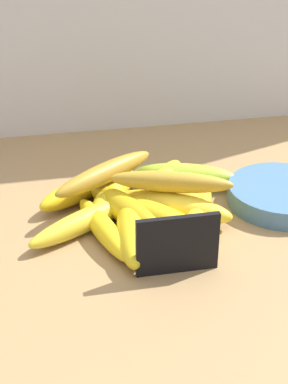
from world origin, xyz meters
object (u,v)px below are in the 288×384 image
(banana_2, at_px, (187,199))
(banana_3, at_px, (197,218))
(banana_1, at_px, (82,189))
(banana_7, at_px, (104,229))
(chalkboard_sign, at_px, (177,247))
(fruit_bowl, at_px, (282,195))
(banana_4, at_px, (131,231))
(banana_0, at_px, (126,210))
(banana_12, at_px, (171,182))
(banana_10, at_px, (164,221))
(banana_6, at_px, (174,207))
(banana_11, at_px, (161,187))
(banana_9, at_px, (185,176))
(banana_13, at_px, (105,173))
(banana_5, at_px, (85,221))
(banana_8, at_px, (113,192))

(banana_2, distance_m, banana_3, 0.06)
(banana_1, bearing_deg, banana_7, -81.62)
(chalkboard_sign, xyz_separation_m, fruit_bowl, (0.21, 0.14, -0.02))
(banana_1, bearing_deg, banana_4, -69.12)
(fruit_bowl, distance_m, banana_1, 0.32)
(banana_0, xyz_separation_m, banana_12, (0.07, 0.01, 0.04))
(chalkboard_sign, height_order, banana_10, chalkboard_sign)
(banana_6, xyz_separation_m, banana_12, (-0.00, 0.01, 0.04))
(chalkboard_sign, xyz_separation_m, banana_11, (0.02, 0.20, -0.02))
(banana_0, distance_m, banana_4, 0.06)
(banana_9, bearing_deg, banana_3, -96.89)
(banana_1, bearing_deg, banana_13, -32.73)
(banana_6, relative_size, banana_13, 0.91)
(fruit_bowl, bearing_deg, banana_9, 149.81)
(banana_1, bearing_deg, banana_5, -94.05)
(banana_0, bearing_deg, banana_8, 98.91)
(banana_1, xyz_separation_m, banana_6, (0.13, -0.09, 0.00))
(banana_6, height_order, banana_10, banana_10)
(chalkboard_sign, bearing_deg, banana_13, 108.72)
(banana_9, bearing_deg, banana_1, -178.46)
(chalkboard_sign, relative_size, banana_1, 0.64)
(banana_2, relative_size, banana_13, 1.05)
(banana_0, xyz_separation_m, banana_13, (-0.02, 0.06, 0.03))
(banana_1, bearing_deg, banana_0, -55.66)
(banana_1, xyz_separation_m, banana_7, (0.02, -0.12, -0.00))
(banana_1, xyz_separation_m, banana_5, (-0.01, -0.09, -0.00))
(banana_5, xyz_separation_m, banana_11, (0.13, 0.07, 0.00))
(fruit_bowl, relative_size, banana_1, 1.01)
(banana_7, height_order, banana_12, banana_12)
(fruit_bowl, height_order, banana_8, banana_8)
(banana_6, relative_size, banana_10, 1.02)
(chalkboard_sign, relative_size, banana_13, 0.55)
(banana_0, xyz_separation_m, banana_2, (0.10, 0.02, -0.00))
(banana_4, height_order, banana_5, banana_4)
(banana_2, bearing_deg, banana_1, 157.86)
(fruit_bowl, distance_m, banana_4, 0.26)
(banana_10, distance_m, banana_11, 0.11)
(chalkboard_sign, bearing_deg, banana_6, 77.57)
(banana_6, bearing_deg, banana_12, 105.04)
(fruit_bowl, bearing_deg, banana_5, -176.56)
(banana_11, bearing_deg, banana_0, -137.75)
(banana_4, bearing_deg, banana_13, 99.06)
(banana_7, relative_size, banana_13, 0.90)
(banana_12, bearing_deg, banana_4, -138.94)
(banana_0, xyz_separation_m, banana_6, (0.07, -0.00, -0.00))
(banana_1, bearing_deg, banana_12, -31.32)
(banana_10, distance_m, banana_13, 0.13)
(banana_2, distance_m, banana_7, 0.15)
(banana_7, bearing_deg, banana_2, 22.30)
(chalkboard_sign, height_order, banana_11, chalkboard_sign)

